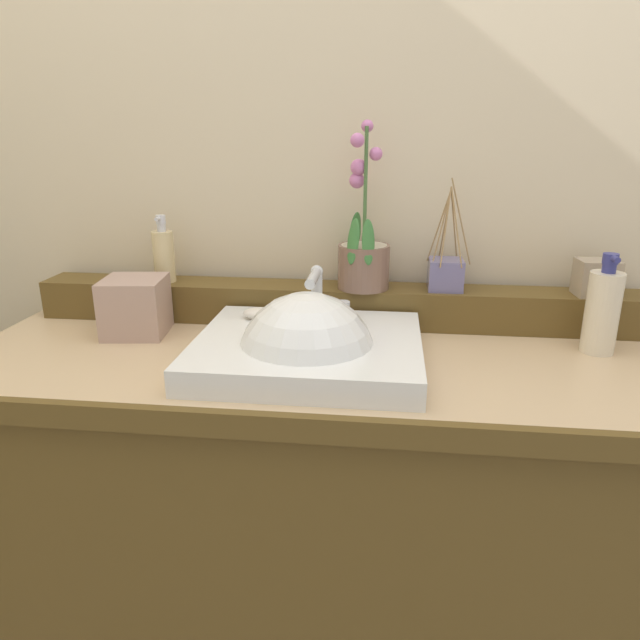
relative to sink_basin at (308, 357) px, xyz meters
name	(u,v)px	position (x,y,z in m)	size (l,w,h in m)	color
wall_back	(345,118)	(0.03, 0.44, 0.44)	(3.26, 0.20, 2.60)	beige
vanity_cabinet	(326,528)	(0.03, 0.06, -0.44)	(1.49, 0.56, 0.85)	brown
back_ledge	(337,304)	(0.03, 0.27, 0.03)	(1.41, 0.11, 0.09)	brown
sink_basin	(308,357)	(0.00, 0.00, 0.00)	(0.43, 0.38, 0.29)	white
soap_bar	(259,313)	(-0.12, 0.12, 0.05)	(0.07, 0.04, 0.02)	silver
potted_plant	(363,254)	(0.09, 0.26, 0.15)	(0.12, 0.13, 0.37)	brown
soap_dispenser	(164,255)	(-0.38, 0.26, 0.14)	(0.05, 0.05, 0.16)	#DBC28A
reed_diffuser	(445,273)	(0.28, 0.27, 0.11)	(0.10, 0.10, 0.25)	slate
trinket_box	(596,278)	(0.60, 0.25, 0.11)	(0.08, 0.07, 0.08)	tan
lotion_bottle	(602,311)	(0.58, 0.14, 0.07)	(0.07, 0.07, 0.20)	beige
tissue_box	(136,306)	(-0.40, 0.13, 0.05)	(0.13, 0.13, 0.13)	tan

